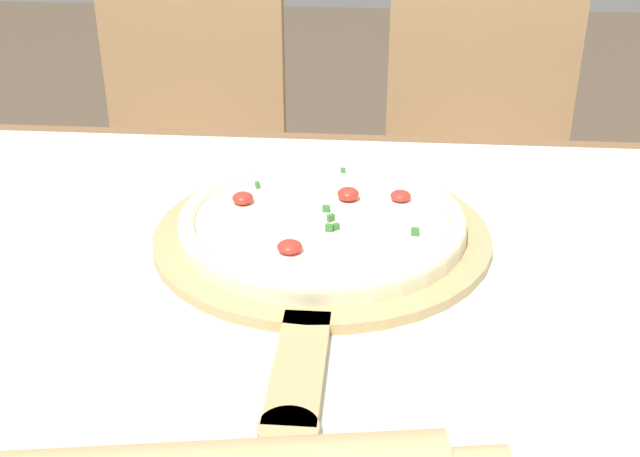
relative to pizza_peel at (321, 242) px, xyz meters
name	(u,v)px	position (x,y,z in m)	size (l,w,h in m)	color
dining_table	(322,385)	(0.01, -0.12, -0.11)	(1.38, 0.99, 0.75)	brown
towel_cloth	(322,305)	(0.01, -0.12, -0.01)	(1.30, 0.91, 0.00)	silver
pizza_peel	(321,242)	(0.00, 0.00, 0.00)	(0.39, 0.55, 0.01)	tan
pizza	(322,220)	(0.00, 0.02, 0.02)	(0.33, 0.33, 0.03)	beige
chair_left	(191,175)	(-0.33, 0.72, -0.24)	(0.40, 0.40, 0.90)	tan
chair_right	(477,184)	(0.26, 0.72, -0.24)	(0.40, 0.40, 0.90)	tan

